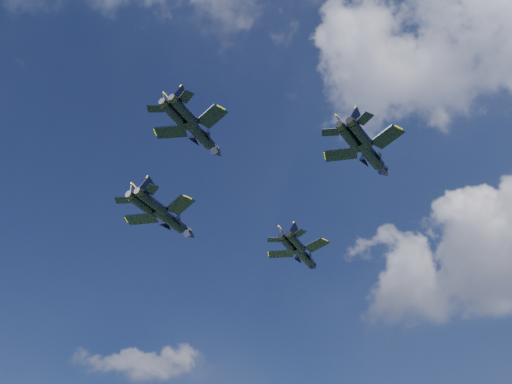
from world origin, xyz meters
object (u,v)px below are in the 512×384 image
Objects in this scene: jet_left at (171,219)px; jet_right at (371,155)px; jet_lead at (304,255)px; jet_slot at (200,134)px.

jet_left is 37.83m from jet_right.
jet_slot is (5.39, -33.56, 2.86)m from jet_lead.
jet_lead is at bearing 140.49° from jet_right.
jet_left is 25.18m from jet_slot.
jet_slot is (20.33, -14.82, -1.08)m from jet_left.
jet_right is 25.00m from jet_slot.
jet_slot is at bearing -92.03° from jet_lead.
jet_left is at bearing -139.71° from jet_lead.
jet_right is (22.69, -15.55, 1.87)m from jet_lead.
jet_slot reaches higher than jet_lead.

